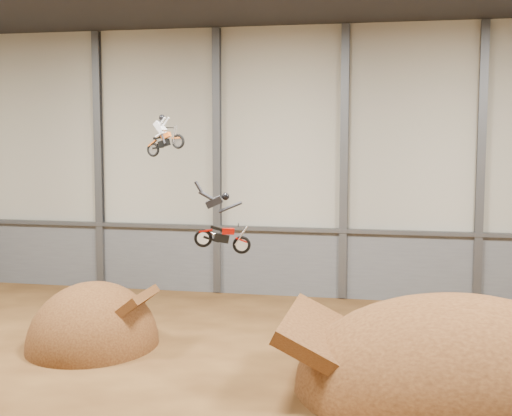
{
  "coord_description": "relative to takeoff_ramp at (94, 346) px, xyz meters",
  "views": [
    {
      "loc": [
        6.26,
        -21.55,
        8.6
      ],
      "look_at": [
        0.99,
        4.0,
        5.81
      ],
      "focal_mm": 50.0,
      "sensor_mm": 36.0,
      "label": 1
    }
  ],
  "objects": [
    {
      "name": "steel_column_1",
      "position": [
        -4.16,
        10.24,
        7.0
      ],
      "size": [
        0.4,
        0.36,
        13.9
      ],
      "primitive_type": "cube",
      "color": "#47494F",
      "rests_on": "ground"
    },
    {
      "name": "fmx_rider_a",
      "position": [
        2.75,
        1.43,
        8.6
      ],
      "size": [
        2.33,
        1.29,
        2.1
      ],
      "primitive_type": null,
      "rotation": [
        0.0,
        -0.27,
        -0.28
      ],
      "color": "#D35D1C"
    },
    {
      "name": "steel_column_2",
      "position": [
        2.51,
        10.24,
        7.0
      ],
      "size": [
        0.4,
        0.36,
        13.9
      ],
      "primitive_type": "cube",
      "color": "#47494F",
      "rests_on": "ground"
    },
    {
      "name": "takeoff_ramp",
      "position": [
        0.0,
        0.0,
        0.0
      ],
      "size": [
        5.17,
        5.97,
        5.17
      ],
      "primitive_type": "ellipsoid",
      "color": "#3E210F",
      "rests_on": "ground"
    },
    {
      "name": "back_wall",
      "position": [
        5.84,
        10.44,
        7.0
      ],
      "size": [
        40.0,
        0.1,
        14.0
      ],
      "primitive_type": "cube",
      "color": "#AEAB9A",
      "rests_on": "ground"
    },
    {
      "name": "lower_band_back",
      "position": [
        5.84,
        10.34,
        1.75
      ],
      "size": [
        39.8,
        0.18,
        3.5
      ],
      "primitive_type": "cube",
      "color": "#5C5E64",
      "rests_on": "ground"
    },
    {
      "name": "steel_column_4",
      "position": [
        15.84,
        10.24,
        7.0
      ],
      "size": [
        0.4,
        0.36,
        13.9
      ],
      "primitive_type": "cube",
      "color": "#47494F",
      "rests_on": "ground"
    },
    {
      "name": "floor",
      "position": [
        5.84,
        -4.56,
        0.0
      ],
      "size": [
        40.0,
        40.0,
        0.0
      ],
      "primitive_type": "plane",
      "color": "#462A12",
      "rests_on": "ground"
    },
    {
      "name": "steel_column_3",
      "position": [
        9.18,
        10.24,
        7.0
      ],
      "size": [
        0.4,
        0.36,
        13.9
      ],
      "primitive_type": "cube",
      "color": "#47494F",
      "rests_on": "ground"
    },
    {
      "name": "steel_rail",
      "position": [
        5.84,
        10.19,
        3.55
      ],
      "size": [
        39.8,
        0.35,
        0.2
      ],
      "primitive_type": "cube",
      "color": "#47494F",
      "rests_on": "lower_band_back"
    },
    {
      "name": "fmx_rider_b",
      "position": [
        6.1,
        -2.93,
        5.69
      ],
      "size": [
        2.99,
        1.35,
        2.61
      ],
      "primitive_type": null,
      "rotation": [
        0.0,
        0.17,
        0.22
      ],
      "color": "#D10A00"
    },
    {
      "name": "landing_ramp",
      "position": [
        14.14,
        -2.4,
        0.0
      ],
      "size": [
        11.08,
        9.8,
        6.39
      ],
      "primitive_type": "ellipsoid",
      "color": "#3E210F",
      "rests_on": "ground"
    }
  ]
}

